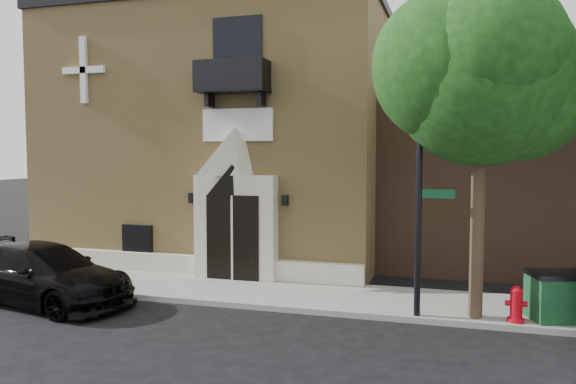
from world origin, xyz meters
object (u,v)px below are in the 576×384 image
object	(u,v)px
black_sedan	(43,274)
dumpster	(568,296)
fire_hydrant	(516,304)
street_sign	(420,197)

from	to	relation	value
black_sedan	dumpster	distance (m)	13.25
fire_hydrant	dumpster	distance (m)	1.28
street_sign	fire_hydrant	distance (m)	3.29
street_sign	fire_hydrant	bearing A→B (deg)	-0.89
street_sign	fire_hydrant	xyz separation A→B (m)	(2.20, 0.11, -2.44)
black_sedan	street_sign	size ratio (longest dim) A/B	0.97
fire_hydrant	dumpster	bearing A→B (deg)	23.94
black_sedan	fire_hydrant	size ratio (longest dim) A/B	6.50
black_sedan	street_sign	distance (m)	10.08
fire_hydrant	dumpster	size ratio (longest dim) A/B	0.44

